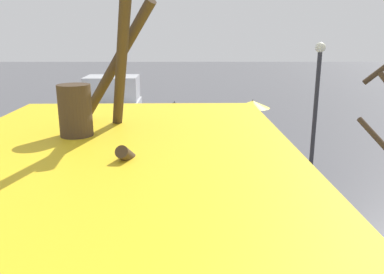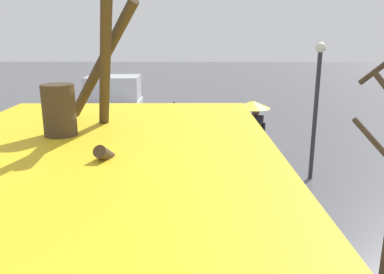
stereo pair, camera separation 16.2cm
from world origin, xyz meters
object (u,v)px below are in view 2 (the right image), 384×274
(pedestrian_black_side, at_px, (254,118))
(street_lamp, at_px, (317,97))
(pedestrian_pink_side, at_px, (216,123))
(hand_dolly_boxes, at_px, (173,142))
(pedestrian_white_side, at_px, (173,120))
(shopping_cart_vendor, at_px, (199,148))
(cargo_van_parked_right, at_px, (106,125))

(pedestrian_black_side, bearing_deg, street_lamp, 148.72)
(street_lamp, bearing_deg, pedestrian_pink_side, -5.13)
(hand_dolly_boxes, xyz_separation_m, pedestrian_white_side, (-0.08, 0.88, 0.95))
(street_lamp, bearing_deg, shopping_cart_vendor, -19.06)
(cargo_van_parked_right, height_order, hand_dolly_boxes, cargo_van_parked_right)
(hand_dolly_boxes, height_order, street_lamp, street_lamp)
(hand_dolly_boxes, height_order, pedestrian_pink_side, pedestrian_pink_side)
(cargo_van_parked_right, bearing_deg, hand_dolly_boxes, 178.77)
(pedestrian_white_side, height_order, street_lamp, street_lamp)
(pedestrian_white_side, bearing_deg, street_lamp, 170.46)
(cargo_van_parked_right, height_order, shopping_cart_vendor, cargo_van_parked_right)
(pedestrian_black_side, bearing_deg, shopping_cart_vendor, -5.65)
(pedestrian_black_side, relative_size, pedestrian_white_side, 1.00)
(pedestrian_white_side, bearing_deg, pedestrian_black_side, -173.53)
(cargo_van_parked_right, relative_size, pedestrian_black_side, 2.51)
(street_lamp, bearing_deg, hand_dolly_boxes, -20.87)
(cargo_van_parked_right, xyz_separation_m, pedestrian_black_side, (-4.69, 0.65, 0.39))
(cargo_van_parked_right, relative_size, pedestrian_pink_side, 2.51)
(shopping_cart_vendor, xyz_separation_m, pedestrian_white_side, (0.78, 0.44, 1.02))
(hand_dolly_boxes, xyz_separation_m, pedestrian_pink_side, (-1.34, 1.31, 0.95))
(shopping_cart_vendor, height_order, pedestrian_black_side, pedestrian_black_side)
(hand_dolly_boxes, xyz_separation_m, pedestrian_black_side, (-2.52, 0.61, 0.94))
(hand_dolly_boxes, height_order, pedestrian_black_side, pedestrian_black_side)
(hand_dolly_boxes, relative_size, pedestrian_black_side, 0.61)
(shopping_cart_vendor, height_order, street_lamp, street_lamp)
(street_lamp, bearing_deg, cargo_van_parked_right, -14.38)
(shopping_cart_vendor, bearing_deg, pedestrian_pink_side, 119.11)
(pedestrian_pink_side, height_order, street_lamp, street_lamp)
(pedestrian_pink_side, bearing_deg, street_lamp, 174.87)
(pedestrian_pink_side, bearing_deg, hand_dolly_boxes, -44.34)
(hand_dolly_boxes, distance_m, pedestrian_black_side, 2.76)
(pedestrian_black_side, bearing_deg, pedestrian_white_side, 6.47)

